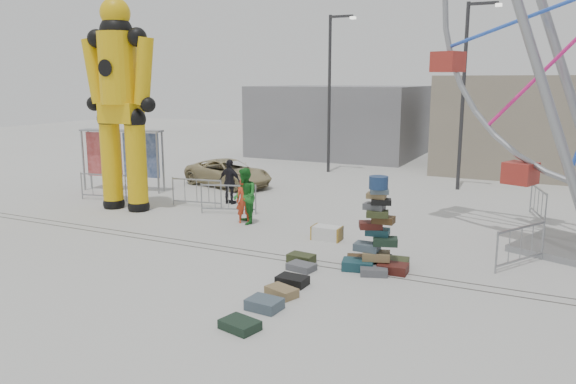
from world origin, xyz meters
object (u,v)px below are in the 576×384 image
at_px(lamp_post_right, 466,87).
at_px(barricade_dummy_c, 228,199).
at_px(barricade_dummy_a, 103,187).
at_px(suitcase_tower, 376,243).
at_px(barricade_dummy_b, 197,192).
at_px(barricade_wheel_back, 538,203).
at_px(banner_scaffold, 122,145).
at_px(steamer_trunk, 327,233).
at_px(pedestrian_red, 244,200).
at_px(lamp_post_left, 331,86).
at_px(barricade_wheel_front, 521,246).
at_px(parked_suv, 229,173).
at_px(pedestrian_black, 230,182).
at_px(crash_test_dummy, 120,98).
at_px(pedestrian_green, 245,196).

xyz_separation_m(lamp_post_right, barricade_dummy_c, (-6.81, -8.42, -3.93)).
bearing_deg(barricade_dummy_a, suitcase_tower, -26.57).
height_order(barricade_dummy_b, barricade_wheel_back, same).
height_order(banner_scaffold, barricade_wheel_back, banner_scaffold).
relative_size(steamer_trunk, pedestrian_red, 0.57).
height_order(lamp_post_left, barricade_wheel_back, lamp_post_left).
bearing_deg(steamer_trunk, barricade_wheel_front, -1.71).
relative_size(barricade_wheel_front, parked_suv, 0.46).
bearing_deg(barricade_dummy_a, banner_scaffold, 97.24).
bearing_deg(barricade_wheel_back, parked_suv, -108.49).
bearing_deg(pedestrian_red, barricade_dummy_a, 138.98).
relative_size(suitcase_tower, barricade_wheel_front, 1.22).
relative_size(lamp_post_right, barricade_dummy_b, 4.00).
bearing_deg(pedestrian_red, pedestrian_black, 95.21).
relative_size(banner_scaffold, steamer_trunk, 4.21).
height_order(barricade_dummy_a, parked_suv, parked_suv).
height_order(crash_test_dummy, barricade_dummy_a, crash_test_dummy).
distance_m(steamer_trunk, pedestrian_red, 3.44).
distance_m(lamp_post_right, barricade_dummy_b, 12.30).
bearing_deg(steamer_trunk, lamp_post_right, 76.58).
distance_m(steamer_trunk, barricade_dummy_a, 10.39).
bearing_deg(barricade_wheel_back, barricade_dummy_b, -89.04).
bearing_deg(pedestrian_green, parked_suv, 173.04).
relative_size(lamp_post_right, lamp_post_left, 1.00).
bearing_deg(lamp_post_left, barricade_dummy_c, -88.94).
distance_m(barricade_dummy_c, barricade_wheel_back, 10.94).
distance_m(barricade_dummy_a, pedestrian_green, 7.11).
bearing_deg(lamp_post_right, suitcase_tower, -90.82).
bearing_deg(pedestrian_red, lamp_post_right, 23.31).
distance_m(barricade_wheel_front, pedestrian_black, 11.24).
relative_size(banner_scaffold, parked_suv, 0.86).
bearing_deg(banner_scaffold, suitcase_tower, -35.36).
xyz_separation_m(crash_test_dummy, pedestrian_black, (3.06, 2.50, -3.27)).
relative_size(suitcase_tower, banner_scaffold, 0.65).
xyz_separation_m(steamer_trunk, pedestrian_black, (-5.31, 3.03, 0.67)).
bearing_deg(barricade_wheel_back, steamer_trunk, -60.86).
xyz_separation_m(banner_scaffold, barricade_wheel_back, (16.60, 2.37, -1.46)).
xyz_separation_m(banner_scaffold, barricade_dummy_b, (4.73, -1.24, -1.46)).
distance_m(steamer_trunk, barricade_wheel_front, 5.48).
height_order(steamer_trunk, parked_suv, parked_suv).
distance_m(lamp_post_left, barricade_wheel_front, 16.30).
height_order(suitcase_tower, barricade_wheel_back, suitcase_tower).
distance_m(steamer_trunk, parked_suv, 9.69).
xyz_separation_m(crash_test_dummy, barricade_wheel_back, (14.03, 5.14, -3.60)).
bearing_deg(lamp_post_right, pedestrian_green, -120.66).
bearing_deg(lamp_post_left, pedestrian_green, -82.77).
xyz_separation_m(banner_scaffold, barricade_dummy_c, (6.46, -1.73, -1.46)).
xyz_separation_m(barricade_wheel_front, barricade_wheel_back, (0.19, 5.80, 0.00)).
bearing_deg(banner_scaffold, steamer_trunk, -30.29).
bearing_deg(pedestrian_black, pedestrian_red, 136.82).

